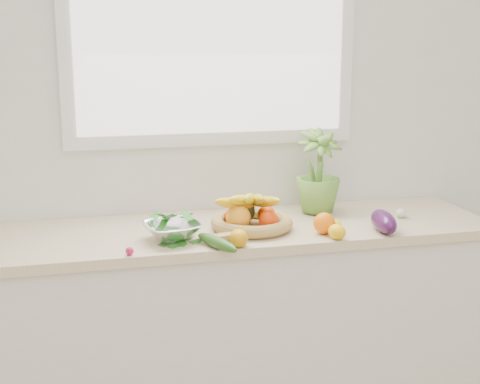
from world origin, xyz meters
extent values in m
cube|color=white|center=(0.00, 2.25, 1.35)|extent=(4.50, 0.02, 2.70)
cube|color=silver|center=(0.00, 1.95, 0.43)|extent=(2.20, 0.58, 0.86)
cube|color=beige|center=(0.00, 1.95, 0.88)|extent=(2.24, 0.62, 0.04)
cube|color=white|center=(0.00, 2.23, 1.75)|extent=(1.30, 0.03, 1.10)
cube|color=white|center=(0.00, 2.21, 1.75)|extent=(1.18, 0.01, 0.98)
sphere|color=orange|center=(0.35, 1.75, 0.94)|extent=(0.11, 0.11, 0.09)
ellipsoid|color=yellow|center=(0.40, 1.76, 0.93)|extent=(0.06, 0.07, 0.05)
ellipsoid|color=orange|center=(-0.02, 1.67, 0.93)|extent=(0.07, 0.09, 0.07)
ellipsoid|color=yellow|center=(0.38, 1.67, 0.93)|extent=(0.08, 0.09, 0.06)
sphere|color=#AC2D0D|center=(0.02, 1.94, 0.94)|extent=(0.09, 0.09, 0.08)
cube|color=tan|center=(-0.05, 1.74, 0.92)|extent=(0.11, 0.07, 0.03)
ellipsoid|color=silver|center=(0.66, 1.85, 0.92)|extent=(0.06, 0.06, 0.05)
ellipsoid|color=silver|center=(0.77, 1.90, 0.92)|extent=(0.05, 0.05, 0.04)
ellipsoid|color=white|center=(0.14, 1.87, 0.92)|extent=(0.06, 0.06, 0.04)
ellipsoid|color=#38113E|center=(0.60, 1.72, 0.94)|extent=(0.11, 0.23, 0.09)
ellipsoid|color=#245418|center=(-0.10, 1.67, 0.92)|extent=(0.14, 0.25, 0.05)
sphere|color=#CB1950|center=(-0.43, 1.67, 0.92)|extent=(0.04, 0.04, 0.03)
imported|color=#639A38|center=(0.44, 2.07, 1.09)|extent=(0.24, 0.24, 0.37)
cylinder|color=tan|center=(0.09, 1.88, 0.91)|extent=(0.37, 0.37, 0.01)
torus|color=tan|center=(0.09, 1.88, 0.93)|extent=(0.44, 0.44, 0.05)
sphere|color=#FF9D1F|center=(0.02, 1.85, 0.96)|extent=(0.13, 0.13, 0.10)
sphere|color=#F03D07|center=(0.14, 1.83, 0.95)|extent=(0.10, 0.10, 0.08)
sphere|color=#EE4D07|center=(0.16, 1.93, 0.95)|extent=(0.10, 0.10, 0.07)
ellipsoid|color=#1F3015|center=(0.08, 1.95, 0.96)|extent=(0.11, 0.11, 0.10)
ellipsoid|color=yellow|center=(0.01, 1.87, 1.02)|extent=(0.22, 0.15, 0.10)
ellipsoid|color=yellow|center=(0.05, 1.88, 1.03)|extent=(0.18, 0.20, 0.10)
ellipsoid|color=yellow|center=(0.08, 1.87, 1.03)|extent=(0.12, 0.22, 0.10)
ellipsoid|color=gold|center=(0.11, 1.88, 1.03)|extent=(0.06, 0.23, 0.10)
ellipsoid|color=yellow|center=(0.14, 1.87, 1.02)|extent=(0.10, 0.23, 0.10)
cylinder|color=white|center=(-0.25, 1.81, 0.91)|extent=(0.10, 0.10, 0.02)
imported|color=white|center=(-0.25, 1.81, 0.94)|extent=(0.26, 0.26, 0.05)
ellipsoid|color=#1E6B1A|center=(-0.25, 1.81, 0.98)|extent=(0.19, 0.19, 0.07)
camera|label=1|loc=(-0.59, -0.67, 1.67)|focal=50.00mm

